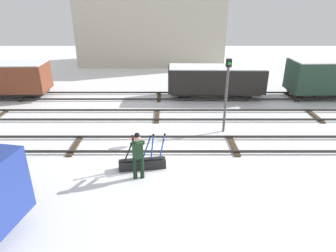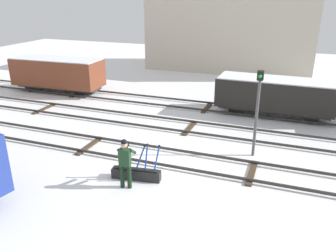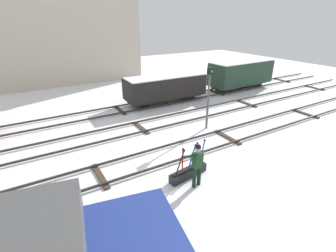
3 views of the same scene
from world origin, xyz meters
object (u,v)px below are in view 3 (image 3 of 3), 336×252
(switch_lever_frame, at_px, (188,171))
(freight_car_mid_siding, at_px, (241,73))
(rail_worker, at_px, (197,163))
(signal_post, at_px, (209,92))
(freight_car_near_switch, at_px, (165,87))

(switch_lever_frame, bearing_deg, freight_car_mid_siding, 28.35)
(rail_worker, distance_m, signal_post, 5.70)
(freight_car_mid_siding, bearing_deg, signal_post, -148.42)
(switch_lever_frame, distance_m, rail_worker, 1.02)
(rail_worker, distance_m, freight_car_mid_siding, 15.30)
(freight_car_near_switch, bearing_deg, freight_car_mid_siding, 1.31)
(rail_worker, height_order, signal_post, signal_post)
(switch_lever_frame, xyz_separation_m, rail_worker, (-0.09, -0.64, 0.79))
(switch_lever_frame, distance_m, freight_car_near_switch, 9.78)
(signal_post, bearing_deg, freight_car_near_switch, 86.32)
(switch_lever_frame, height_order, freight_car_mid_siding, freight_car_mid_siding)
(signal_post, bearing_deg, switch_lever_frame, -137.23)
(freight_car_near_switch, bearing_deg, switch_lever_frame, -113.38)
(switch_lever_frame, relative_size, freight_car_near_switch, 0.30)
(freight_car_mid_siding, bearing_deg, freight_car_near_switch, 178.17)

